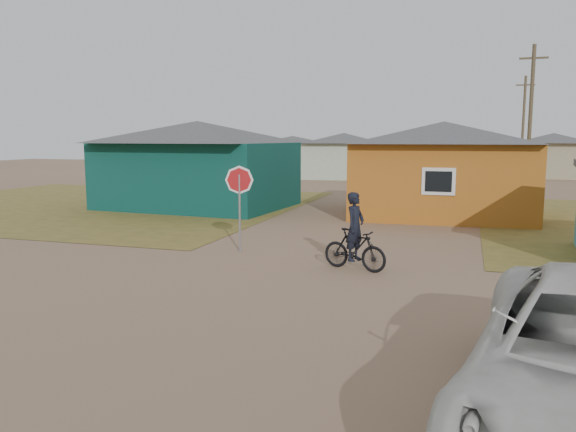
% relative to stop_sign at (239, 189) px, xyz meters
% --- Properties ---
extents(ground, '(120.00, 120.00, 0.00)m').
position_rel_stop_sign_xyz_m(ground, '(2.62, -4.41, -1.81)').
color(ground, '#8A6A50').
extents(grass_nw, '(20.00, 18.00, 0.00)m').
position_rel_stop_sign_xyz_m(grass_nw, '(-11.38, 8.59, -1.80)').
color(grass_nw, olive).
rests_on(grass_nw, ground).
extents(house_teal, '(8.93, 7.08, 4.00)m').
position_rel_stop_sign_xyz_m(house_teal, '(-5.88, 9.09, 0.25)').
color(house_teal, '#093630').
rests_on(house_teal, ground).
extents(house_yellow, '(7.72, 6.76, 3.90)m').
position_rel_stop_sign_xyz_m(house_yellow, '(5.12, 9.58, 0.19)').
color(house_yellow, '#AA5E1A').
rests_on(house_yellow, ground).
extents(house_pale_west, '(7.04, 6.15, 3.60)m').
position_rel_stop_sign_xyz_m(house_pale_west, '(-3.38, 29.59, 0.05)').
color(house_pale_west, '#ABB89E').
rests_on(house_pale_west, ground).
extents(house_beige_east, '(6.95, 6.05, 3.60)m').
position_rel_stop_sign_xyz_m(house_beige_east, '(12.62, 35.59, 0.05)').
color(house_beige_east, '#9B916E').
rests_on(house_beige_east, ground).
extents(house_pale_north, '(6.28, 5.81, 3.40)m').
position_rel_stop_sign_xyz_m(house_pale_north, '(-11.38, 41.59, -0.06)').
color(house_pale_north, '#ABB89E').
rests_on(house_pale_north, ground).
extents(utility_pole_near, '(1.40, 0.20, 8.00)m').
position_rel_stop_sign_xyz_m(utility_pole_near, '(9.12, 17.59, 2.33)').
color(utility_pole_near, brown).
rests_on(utility_pole_near, ground).
extents(utility_pole_far, '(1.40, 0.20, 8.00)m').
position_rel_stop_sign_xyz_m(utility_pole_far, '(10.12, 33.59, 2.33)').
color(utility_pole_far, brown).
rests_on(utility_pole_far, ground).
extents(stop_sign, '(0.80, 0.14, 2.46)m').
position_rel_stop_sign_xyz_m(stop_sign, '(0.00, 0.00, 0.00)').
color(stop_sign, gray).
rests_on(stop_sign, ground).
extents(cyclist, '(1.77, 0.98, 1.93)m').
position_rel_stop_sign_xyz_m(cyclist, '(3.56, -1.22, -1.11)').
color(cyclist, black).
rests_on(cyclist, ground).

